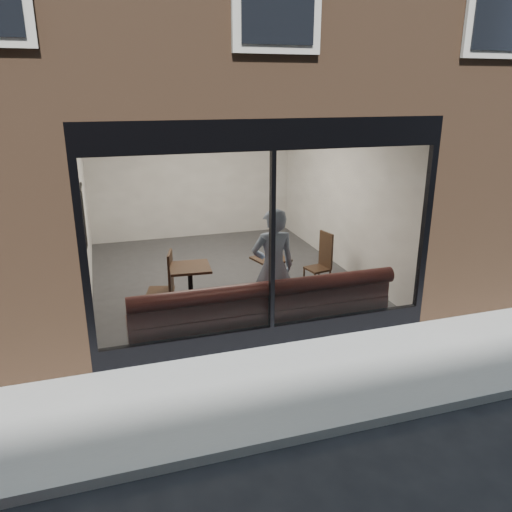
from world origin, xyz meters
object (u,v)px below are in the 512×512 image
object	(u,v)px
cafe_table_left	(190,267)
cafe_chair_left	(161,292)
person	(273,268)
cafe_chair_right	(317,269)
cafe_table_right	(271,259)
banquette	(263,319)

from	to	relation	value
cafe_table_left	cafe_chair_left	bearing A→B (deg)	146.20
person	cafe_table_left	distance (m)	1.48
cafe_chair_right	cafe_table_left	bearing A→B (deg)	0.84
cafe_chair_left	cafe_chair_right	xyz separation A→B (m)	(3.05, 0.25, 0.00)
person	cafe_table_right	distance (m)	1.00
banquette	cafe_chair_left	size ratio (longest dim) A/B	8.93
cafe_chair_left	cafe_chair_right	distance (m)	3.06
cafe_table_left	cafe_table_right	distance (m)	1.42
banquette	cafe_chair_left	xyz separation A→B (m)	(-1.35, 1.52, 0.01)
cafe_table_right	person	bearing A→B (deg)	-107.16
banquette	cafe_chair_left	world-z (taller)	banquette
person	cafe_chair_right	xyz separation A→B (m)	(1.45, 1.51, -0.70)
person	cafe_table_left	bearing A→B (deg)	-37.67
cafe_chair_left	person	bearing A→B (deg)	156.69
banquette	cafe_table_right	xyz separation A→B (m)	(0.55, 1.21, 0.52)
cafe_table_right	cafe_chair_right	world-z (taller)	cafe_table_right
cafe_table_right	cafe_chair_left	bearing A→B (deg)	170.58
cafe_table_right	cafe_chair_right	xyz separation A→B (m)	(1.16, 0.57, -0.50)
cafe_table_right	cafe_chair_left	xyz separation A→B (m)	(-1.89, 0.31, -0.50)
banquette	cafe_table_left	xyz separation A→B (m)	(-0.88, 1.21, 0.52)
cafe_table_left	cafe_table_right	size ratio (longest dim) A/B	1.22
person	cafe_chair_right	size ratio (longest dim) A/B	4.72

